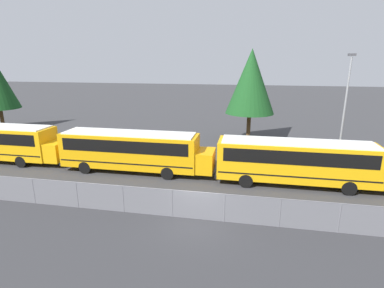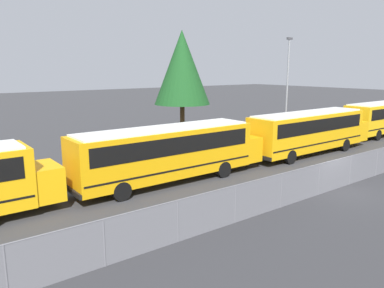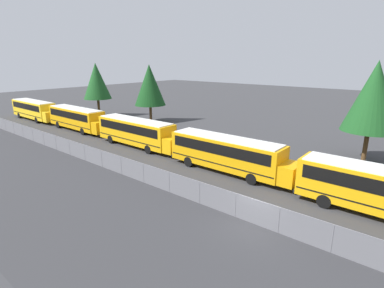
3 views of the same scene
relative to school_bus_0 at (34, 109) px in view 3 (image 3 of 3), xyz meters
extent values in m
plane|color=#38383A|center=(45.85, -6.49, -1.95)|extent=(200.00, 200.00, 0.00)
cube|color=#333335|center=(45.85, -12.49, -1.94)|extent=(151.31, 12.00, 0.01)
cube|color=#9EA0A5|center=(45.85, -6.49, -1.10)|extent=(117.31, 0.03, 1.69)
cube|color=slate|center=(45.85, -6.50, -1.10)|extent=(117.31, 0.01, 1.69)
cylinder|color=slate|center=(45.85, -6.49, -0.26)|extent=(117.31, 0.05, 0.05)
cylinder|color=slate|center=(5.24, -6.49, -1.10)|extent=(0.07, 0.07, 1.69)
cylinder|color=slate|center=(8.25, -6.49, -1.10)|extent=(0.07, 0.07, 1.69)
cylinder|color=slate|center=(11.26, -6.49, -1.10)|extent=(0.07, 0.07, 1.69)
cylinder|color=slate|center=(14.26, -6.49, -1.10)|extent=(0.07, 0.07, 1.69)
cylinder|color=slate|center=(17.27, -6.49, -1.10)|extent=(0.07, 0.07, 1.69)
cylinder|color=slate|center=(20.28, -6.49, -1.10)|extent=(0.07, 0.07, 1.69)
cylinder|color=slate|center=(23.29, -6.49, -1.10)|extent=(0.07, 0.07, 1.69)
cylinder|color=slate|center=(26.30, -6.49, -1.10)|extent=(0.07, 0.07, 1.69)
cylinder|color=slate|center=(29.30, -6.49, -1.10)|extent=(0.07, 0.07, 1.69)
cylinder|color=slate|center=(32.31, -6.49, -1.10)|extent=(0.07, 0.07, 1.69)
cylinder|color=slate|center=(35.32, -6.49, -1.10)|extent=(0.07, 0.07, 1.69)
cylinder|color=slate|center=(38.33, -6.49, -1.10)|extent=(0.07, 0.07, 1.69)
cylinder|color=slate|center=(41.34, -6.49, -1.10)|extent=(0.07, 0.07, 1.69)
cylinder|color=slate|center=(44.34, -6.49, -1.10)|extent=(0.07, 0.07, 1.69)
cylinder|color=slate|center=(47.35, -6.49, -1.10)|extent=(0.07, 0.07, 1.69)
cylinder|color=slate|center=(50.36, -6.49, -1.10)|extent=(0.07, 0.07, 1.69)
cube|color=yellow|center=(-0.27, 0.00, -0.11)|extent=(11.07, 2.52, 2.68)
cube|color=black|center=(-0.27, 0.00, 0.48)|extent=(10.18, 2.56, 0.97)
cube|color=black|center=(-0.27, 0.00, -0.86)|extent=(10.85, 2.55, 0.10)
cube|color=yellow|center=(5.93, 0.00, -0.64)|extent=(1.33, 2.32, 1.61)
cube|color=black|center=(-5.86, 0.00, -1.30)|extent=(0.12, 2.52, 0.24)
cube|color=silver|center=(-0.27, 0.00, 1.29)|extent=(10.52, 2.26, 0.10)
cylinder|color=black|center=(3.16, 1.14, -1.45)|extent=(1.00, 0.28, 1.00)
cylinder|color=black|center=(3.16, -1.14, -1.45)|extent=(1.00, 0.28, 1.00)
cylinder|color=black|center=(-3.70, 1.14, -1.45)|extent=(1.00, 0.28, 1.00)
cylinder|color=black|center=(-3.70, -1.14, -1.45)|extent=(1.00, 0.28, 1.00)
cube|color=orange|center=(12.77, 0.46, -0.11)|extent=(11.07, 2.52, 2.68)
cube|color=black|center=(12.77, 0.46, 0.48)|extent=(10.18, 2.56, 0.97)
cube|color=black|center=(12.77, 0.46, -0.86)|extent=(10.85, 2.55, 0.10)
cube|color=orange|center=(18.97, 0.46, -0.64)|extent=(1.33, 2.32, 1.61)
cube|color=black|center=(7.19, 0.46, -1.30)|extent=(0.12, 2.52, 0.24)
cube|color=silver|center=(12.77, 0.46, 1.29)|extent=(10.52, 2.26, 0.10)
cylinder|color=black|center=(16.20, 1.60, -1.45)|extent=(1.00, 0.28, 1.00)
cylinder|color=black|center=(16.20, -0.68, -1.45)|extent=(1.00, 0.28, 1.00)
cylinder|color=black|center=(9.34, 1.60, -1.45)|extent=(1.00, 0.28, 1.00)
cylinder|color=black|center=(9.34, -0.68, -1.45)|extent=(1.00, 0.28, 1.00)
cube|color=#EDA80F|center=(26.17, 0.38, -0.11)|extent=(11.07, 2.52, 2.68)
cube|color=black|center=(26.17, 0.38, 0.48)|extent=(10.18, 2.56, 0.97)
cube|color=black|center=(26.17, 0.38, -0.86)|extent=(10.85, 2.55, 0.10)
cube|color=#EDA80F|center=(32.37, 0.38, -0.64)|extent=(1.33, 2.32, 1.61)
cube|color=black|center=(20.59, 0.38, -1.30)|extent=(0.12, 2.52, 0.24)
cube|color=silver|center=(26.17, 0.38, 1.29)|extent=(10.52, 2.26, 0.10)
cylinder|color=black|center=(29.60, 1.52, -1.45)|extent=(1.00, 0.28, 1.00)
cylinder|color=black|center=(29.60, -0.76, -1.45)|extent=(1.00, 0.28, 1.00)
cylinder|color=black|center=(22.74, 1.52, -1.45)|extent=(1.00, 0.28, 1.00)
cylinder|color=black|center=(22.74, -0.76, -1.45)|extent=(1.00, 0.28, 1.00)
cube|color=orange|center=(39.12, 0.10, -0.11)|extent=(11.07, 2.52, 2.68)
cube|color=black|center=(39.12, 0.10, 0.48)|extent=(10.18, 2.56, 0.97)
cube|color=black|center=(39.12, 0.10, -0.86)|extent=(10.85, 2.55, 0.10)
cube|color=orange|center=(45.32, 0.10, -0.64)|extent=(1.33, 2.32, 1.61)
cube|color=black|center=(33.54, 0.10, -1.30)|extent=(0.12, 2.52, 0.24)
cube|color=silver|center=(39.12, 0.10, 1.29)|extent=(10.52, 2.26, 0.10)
cylinder|color=black|center=(42.55, 1.24, -1.45)|extent=(1.00, 0.28, 1.00)
cylinder|color=black|center=(42.55, -1.04, -1.45)|extent=(1.00, 0.28, 1.00)
cylinder|color=black|center=(35.69, 1.24, -1.45)|extent=(1.00, 0.28, 1.00)
cylinder|color=black|center=(35.69, -1.04, -1.45)|extent=(1.00, 0.28, 1.00)
cube|color=black|center=(46.31, -0.28, -1.30)|extent=(0.12, 2.52, 0.24)
cylinder|color=black|center=(48.46, 0.85, -1.45)|extent=(1.00, 0.28, 1.00)
cylinder|color=black|center=(48.46, -1.42, -1.45)|extent=(1.00, 0.28, 1.00)
cylinder|color=#51381E|center=(48.50, 11.56, -0.34)|extent=(0.44, 0.44, 3.21)
cone|color=#194C1E|center=(48.50, 11.56, 4.68)|extent=(5.27, 5.27, 6.85)
cylinder|color=#51381E|center=(16.69, 11.60, -0.54)|extent=(0.44, 0.44, 2.81)
cone|color=#144219|center=(16.69, 11.60, 4.15)|extent=(5.04, 5.04, 6.56)
cylinder|color=#51381E|center=(5.75, 8.94, -0.33)|extent=(0.44, 0.44, 3.24)
cone|color=#194C1E|center=(5.75, 8.94, 4.45)|extent=(4.85, 4.85, 6.30)
camera|label=1|loc=(48.40, -21.70, 6.86)|focal=28.00mm
camera|label=2|loc=(27.66, -17.49, 4.63)|focal=35.00mm
camera|label=3|loc=(53.50, -22.05, 8.12)|focal=28.00mm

